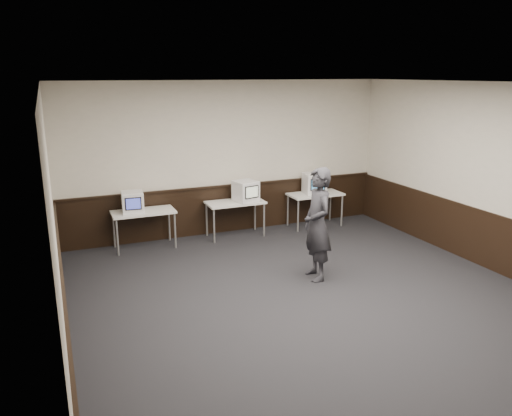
{
  "coord_description": "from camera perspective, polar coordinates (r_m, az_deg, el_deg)",
  "views": [
    {
      "loc": [
        -3.47,
        -5.83,
        3.33
      ],
      "look_at": [
        -0.37,
        1.6,
        1.15
      ],
      "focal_mm": 35.0,
      "sensor_mm": 36.0,
      "label": 1
    }
  ],
  "objects": [
    {
      "name": "wainscot_right",
      "position": [
        9.5,
        26.06,
        -3.78
      ],
      "size": [
        0.04,
        7.98,
        1.0
      ],
      "primitive_type": "cube",
      "color": "black",
      "rests_on": "right_wall"
    },
    {
      "name": "wainscot_back",
      "position": [
        10.78,
        -3.09,
        -0.09
      ],
      "size": [
        6.98,
        0.04,
        1.0
      ],
      "primitive_type": "cube",
      "color": "black",
      "rests_on": "back_wall"
    },
    {
      "name": "desk_right",
      "position": [
        11.17,
        6.78,
        1.32
      ],
      "size": [
        1.2,
        0.6,
        0.75
      ],
      "color": "silver",
      "rests_on": "ground"
    },
    {
      "name": "emac_right",
      "position": [
        11.11,
        6.68,
        2.81
      ],
      "size": [
        0.52,
        0.54,
        0.45
      ],
      "rotation": [
        0.0,
        0.0,
        -0.17
      ],
      "color": "white",
      "rests_on": "desk_right"
    },
    {
      "name": "floor",
      "position": [
        7.56,
        7.4,
        -11.14
      ],
      "size": [
        8.0,
        8.0,
        0.0
      ],
      "primitive_type": "plane",
      "color": "black",
      "rests_on": "ground"
    },
    {
      "name": "right_wall",
      "position": [
        9.25,
        26.93,
        2.72
      ],
      "size": [
        0.0,
        8.0,
        8.0
      ],
      "primitive_type": "plane",
      "rotation": [
        1.57,
        0.0,
        -1.57
      ],
      "color": "beige",
      "rests_on": "ground"
    },
    {
      "name": "wainscot_left",
      "position": [
        6.48,
        -20.85,
        -11.83
      ],
      "size": [
        0.04,
        7.98,
        1.0
      ],
      "primitive_type": "cube",
      "color": "black",
      "rests_on": "left_wall"
    },
    {
      "name": "desk_center",
      "position": [
        10.39,
        -2.39,
        0.36
      ],
      "size": [
        1.2,
        0.6,
        0.75
      ],
      "color": "silver",
      "rests_on": "ground"
    },
    {
      "name": "desk_left",
      "position": [
        9.92,
        -12.74,
        -0.73
      ],
      "size": [
        1.2,
        0.6,
        0.75
      ],
      "color": "silver",
      "rests_on": "ground"
    },
    {
      "name": "emac_left",
      "position": [
        9.81,
        -13.93,
        0.66
      ],
      "size": [
        0.44,
        0.47,
        0.4
      ],
      "rotation": [
        0.0,
        0.0,
        -0.1
      ],
      "color": "white",
      "rests_on": "desk_left"
    },
    {
      "name": "person",
      "position": [
        8.23,
        7.04,
        -1.86
      ],
      "size": [
        0.52,
        0.73,
        1.88
      ],
      "primitive_type": "imported",
      "rotation": [
        0.0,
        0.0,
        -1.68
      ],
      "color": "#27272D",
      "rests_on": "ground"
    },
    {
      "name": "left_wall",
      "position": [
        6.08,
        -22.0,
        -2.53
      ],
      "size": [
        0.0,
        8.0,
        8.0
      ],
      "primitive_type": "plane",
      "rotation": [
        1.57,
        0.0,
        1.57
      ],
      "color": "beige",
      "rests_on": "ground"
    },
    {
      "name": "ceiling",
      "position": [
        6.78,
        8.33,
        13.9
      ],
      "size": [
        8.0,
        8.0,
        0.0
      ],
      "primitive_type": "plane",
      "rotation": [
        3.14,
        0.0,
        0.0
      ],
      "color": "white",
      "rests_on": "back_wall"
    },
    {
      "name": "wainscot_rail",
      "position": [
        10.64,
        -3.09,
        2.59
      ],
      "size": [
        6.98,
        0.06,
        0.04
      ],
      "primitive_type": "cube",
      "color": "black",
      "rests_on": "wainscot_back"
    },
    {
      "name": "emac_center",
      "position": [
        10.35,
        -1.18,
        1.96
      ],
      "size": [
        0.51,
        0.53,
        0.43
      ],
      "rotation": [
        0.0,
        0.0,
        0.2
      ],
      "color": "white",
      "rests_on": "desk_center"
    },
    {
      "name": "back_wall",
      "position": [
        10.56,
        -3.21,
        5.71
      ],
      "size": [
        7.0,
        0.0,
        7.0
      ],
      "primitive_type": "plane",
      "rotation": [
        1.57,
        0.0,
        0.0
      ],
      "color": "beige",
      "rests_on": "ground"
    }
  ]
}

